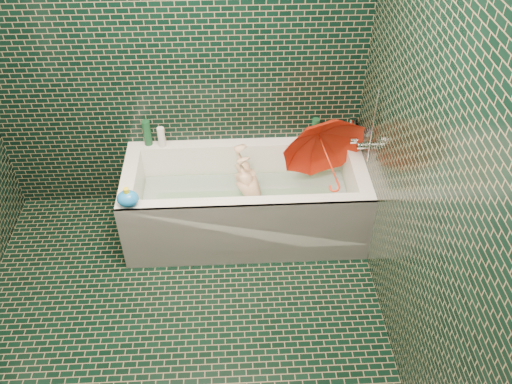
{
  "coord_description": "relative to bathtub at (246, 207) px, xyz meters",
  "views": [
    {
      "loc": [
        0.38,
        -1.9,
        2.9
      ],
      "look_at": [
        0.52,
        0.82,
        0.52
      ],
      "focal_mm": 38.0,
      "sensor_mm": 36.0,
      "label": 1
    }
  ],
  "objects": [
    {
      "name": "floor",
      "position": [
        -0.45,
        -1.01,
        -0.21
      ],
      "size": [
        2.8,
        2.8,
        0.0
      ],
      "primitive_type": "plane",
      "color": "black",
      "rests_on": "ground"
    },
    {
      "name": "bottle_right_pump",
      "position": [
        0.8,
        0.35,
        0.43
      ],
      "size": [
        0.06,
        0.06,
        0.18
      ],
      "primitive_type": "cylinder",
      "rotation": [
        0.0,
        0.0,
        0.33
      ],
      "color": "silver",
      "rests_on": "bathtub"
    },
    {
      "name": "soap_bottle_a",
      "position": [
        0.79,
        0.32,
        0.34
      ],
      "size": [
        0.11,
        0.11,
        0.25
      ],
      "primitive_type": "imported",
      "rotation": [
        0.0,
        0.0,
        0.16
      ],
      "color": "white",
      "rests_on": "bathtub"
    },
    {
      "name": "soap_bottle_b",
      "position": [
        0.72,
        0.35,
        0.34
      ],
      "size": [
        0.09,
        0.09,
        0.19
      ],
      "primitive_type": "imported",
      "rotation": [
        0.0,
        0.0,
        0.03
      ],
      "color": "#57207A",
      "rests_on": "bathtub"
    },
    {
      "name": "wall_right",
      "position": [
        0.85,
        -1.01,
        1.04
      ],
      "size": [
        0.0,
        2.8,
        2.8
      ],
      "primitive_type": "plane",
      "rotation": [
        1.57,
        0.0,
        -1.57
      ],
      "color": "black",
      "rests_on": "floor"
    },
    {
      "name": "bath_mat",
      "position": [
        0.0,
        0.02,
        -0.06
      ],
      "size": [
        1.35,
        0.47,
        0.01
      ],
      "primitive_type": "cube",
      "color": "green",
      "rests_on": "bathtub"
    },
    {
      "name": "bath_toy",
      "position": [
        -0.76,
        -0.31,
        0.4
      ],
      "size": [
        0.15,
        0.13,
        0.14
      ],
      "rotation": [
        0.0,
        0.0,
        -0.13
      ],
      "color": "blue",
      "rests_on": "bathtub"
    },
    {
      "name": "soap_bottle_c",
      "position": [
        0.63,
        0.33,
        0.34
      ],
      "size": [
        0.15,
        0.15,
        0.19
      ],
      "primitive_type": "imported",
      "rotation": [
        0.0,
        0.0,
        0.01
      ],
      "color": "#124022",
      "rests_on": "bathtub"
    },
    {
      "name": "faucet",
      "position": [
        0.81,
        0.01,
        0.56
      ],
      "size": [
        0.18,
        0.19,
        0.55
      ],
      "color": "silver",
      "rests_on": "wall_right"
    },
    {
      "name": "bathtub",
      "position": [
        0.0,
        0.0,
        0.0
      ],
      "size": [
        1.7,
        0.75,
        0.55
      ],
      "color": "white",
      "rests_on": "floor"
    },
    {
      "name": "rubber_duck",
      "position": [
        0.57,
        0.36,
        0.38
      ],
      "size": [
        0.12,
        0.1,
        0.1
      ],
      "rotation": [
        0.0,
        0.0,
        0.39
      ],
      "color": "yellow",
      "rests_on": "bathtub"
    },
    {
      "name": "water",
      "position": [
        0.0,
        0.02,
        0.09
      ],
      "size": [
        1.48,
        0.53,
        0.0
      ],
      "primitive_type": "cube",
      "color": "silver",
      "rests_on": "bathtub"
    },
    {
      "name": "wall_back",
      "position": [
        -0.45,
        0.39,
        1.04
      ],
      "size": [
        2.8,
        0.0,
        2.8
      ],
      "primitive_type": "plane",
      "rotation": [
        1.57,
        0.0,
        0.0
      ],
      "color": "black",
      "rests_on": "floor"
    },
    {
      "name": "bottle_left_short",
      "position": [
        -0.59,
        0.33,
        0.42
      ],
      "size": [
        0.06,
        0.06,
        0.16
      ],
      "primitive_type": "cylinder",
      "rotation": [
        0.0,
        0.0,
        0.26
      ],
      "color": "white",
      "rests_on": "bathtub"
    },
    {
      "name": "bottle_left_tall",
      "position": [
        -0.7,
        0.36,
        0.44
      ],
      "size": [
        0.07,
        0.07,
        0.2
      ],
      "primitive_type": "cylinder",
      "rotation": [
        0.0,
        0.0,
        -0.27
      ],
      "color": "#124022",
      "rests_on": "bathtub"
    },
    {
      "name": "umbrella",
      "position": [
        0.57,
        0.01,
        0.41
      ],
      "size": [
        0.77,
        0.79,
        0.78
      ],
      "primitive_type": "imported",
      "rotation": [
        0.31,
        -0.22,
        0.14
      ],
      "color": "red",
      "rests_on": "bathtub"
    },
    {
      "name": "bottle_right_tall",
      "position": [
        0.52,
        0.32,
        0.44
      ],
      "size": [
        0.06,
        0.06,
        0.2
      ],
      "primitive_type": "cylinder",
      "rotation": [
        0.0,
        0.0,
        0.05
      ],
      "color": "#124022",
      "rests_on": "bathtub"
    },
    {
      "name": "child",
      "position": [
        0.06,
        0.02,
        0.1
      ],
      "size": [
        0.82,
        0.31,
        0.36
      ],
      "primitive_type": "imported",
      "rotation": [
        -1.34,
        0.0,
        -1.54
      ],
      "color": "beige",
      "rests_on": "bathtub"
    }
  ]
}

